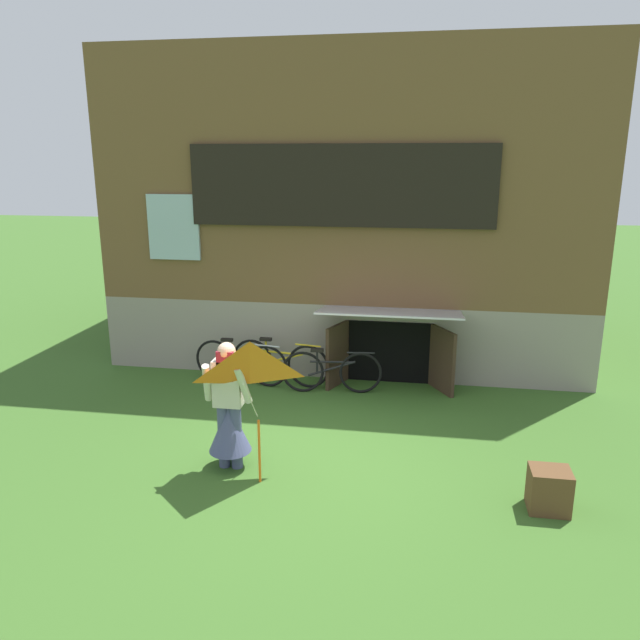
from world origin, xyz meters
TOP-DOWN VIEW (x-y plane):
  - ground_plane at (0.00, 0.00)m, footprint 60.00×60.00m
  - log_house at (0.00, 5.60)m, footprint 8.43×6.31m
  - person at (-0.89, -0.31)m, footprint 0.61×0.52m
  - kite at (-0.46, -0.82)m, footprint 1.09×0.97m
  - bicycle_black at (-0.03, 2.33)m, footprint 1.62×0.22m
  - bicycle_yellow at (-0.94, 2.57)m, footprint 1.72×0.32m
  - bicycle_silver at (-1.60, 2.50)m, footprint 1.67×0.30m
  - wooden_crate at (2.78, -0.67)m, footprint 0.43×0.36m

SIDE VIEW (x-z plane):
  - ground_plane at x=0.00m, z-range 0.00..0.00m
  - wooden_crate at x=2.78m, z-range 0.00..0.47m
  - bicycle_black at x=-0.03m, z-range -0.01..0.73m
  - bicycle_silver at x=-1.60m, z-range -0.01..0.76m
  - bicycle_yellow at x=-0.94m, z-range -0.01..0.78m
  - person at x=-0.89m, z-range -0.13..1.48m
  - kite at x=-0.46m, z-range 0.50..2.21m
  - log_house at x=0.00m, z-range 0.00..5.49m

